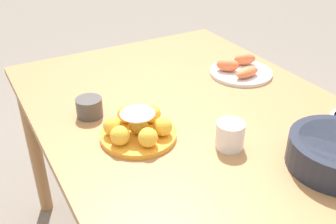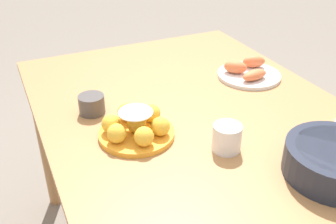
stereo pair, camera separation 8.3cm
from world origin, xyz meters
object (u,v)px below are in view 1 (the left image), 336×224
object	(u,v)px
cup_near	(89,107)
cup_far	(230,135)
seafood_platter	(240,69)
cake_plate	(138,128)
dining_table	(193,133)

from	to	relation	value
cup_near	cup_far	xyz separation A→B (m)	(0.36, 0.29, 0.01)
cup_far	seafood_platter	bearing A→B (deg)	138.37
cup_near	cake_plate	bearing A→B (deg)	23.14
cake_plate	seafood_platter	size ratio (longest dim) A/B	0.93
cake_plate	seafood_platter	world-z (taller)	cake_plate
seafood_platter	cup_near	distance (m)	0.63
dining_table	seafood_platter	distance (m)	0.37
cake_plate	cup_far	distance (m)	0.27
cup_near	seafood_platter	bearing A→B (deg)	91.53
seafood_platter	cup_near	xyz separation A→B (m)	(0.02, -0.63, 0.01)
dining_table	cup_near	world-z (taller)	cup_near
cake_plate	cup_near	xyz separation A→B (m)	(-0.19, -0.08, -0.00)
cake_plate	cup_far	bearing A→B (deg)	50.74
dining_table	cup_near	xyz separation A→B (m)	(-0.14, -0.32, 0.13)
dining_table	cup_far	xyz separation A→B (m)	(0.23, -0.03, 0.13)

